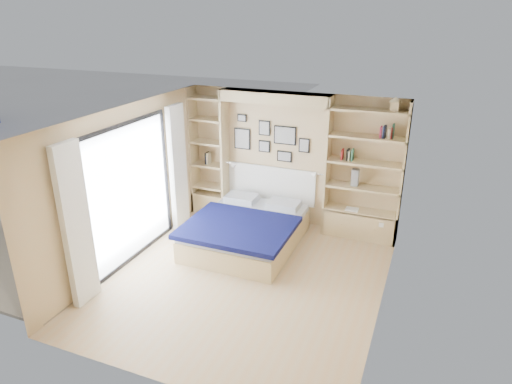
% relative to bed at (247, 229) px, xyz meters
% --- Properties ---
extents(ground, '(4.50, 4.50, 0.00)m').
position_rel_bed_xyz_m(ground, '(0.42, -1.06, -0.28)').
color(ground, tan).
rests_on(ground, ground).
extents(room_shell, '(4.50, 4.50, 4.50)m').
position_rel_bed_xyz_m(room_shell, '(0.03, 0.46, 0.80)').
color(room_shell, tan).
rests_on(room_shell, ground).
extents(bed, '(1.77, 2.28, 1.07)m').
position_rel_bed_xyz_m(bed, '(0.00, 0.00, 0.00)').
color(bed, '#D0B97C').
rests_on(bed, ground).
extents(photo_gallery, '(1.48, 0.02, 0.82)m').
position_rel_bed_xyz_m(photo_gallery, '(-0.03, 1.16, 1.32)').
color(photo_gallery, black).
rests_on(photo_gallery, ground).
extents(reading_lamps, '(1.92, 0.12, 0.15)m').
position_rel_bed_xyz_m(reading_lamps, '(0.12, 0.94, 0.82)').
color(reading_lamps, silver).
rests_on(reading_lamps, ground).
extents(shelf_decor, '(3.53, 0.23, 2.03)m').
position_rel_bed_xyz_m(shelf_decor, '(1.48, 1.01, 1.41)').
color(shelf_decor, '#A51E1E').
rests_on(shelf_decor, ground).
extents(deck, '(3.20, 4.00, 0.05)m').
position_rel_bed_xyz_m(deck, '(-3.18, -1.06, -0.28)').
color(deck, '#776B58').
rests_on(deck, ground).
extents(deck_chair, '(0.72, 0.87, 0.76)m').
position_rel_bed_xyz_m(deck_chair, '(-2.88, -1.23, 0.08)').
color(deck_chair, tan).
rests_on(deck_chair, ground).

